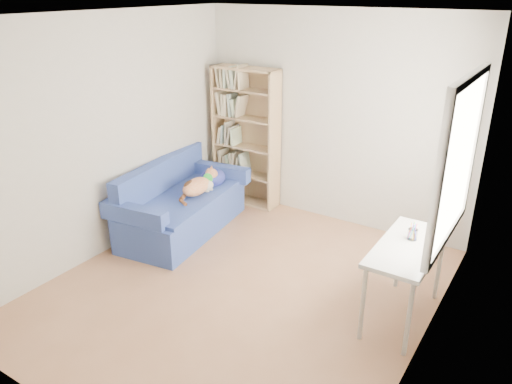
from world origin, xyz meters
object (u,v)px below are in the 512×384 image
at_px(bookshelf, 246,143).
at_px(desk, 407,254).
at_px(sofa, 182,205).
at_px(pen_cup, 413,233).

height_order(bookshelf, desk, bookshelf).
bearing_deg(sofa, bookshelf, 73.37).
height_order(bookshelf, pen_cup, bookshelf).
bearing_deg(pen_cup, desk, -85.79).
relative_size(bookshelf, pen_cup, 11.32).
relative_size(desk, pen_cup, 6.48).
xyz_separation_m(desk, pen_cup, (-0.01, 0.12, 0.15)).
bearing_deg(desk, pen_cup, 94.21).
bearing_deg(desk, bookshelf, 151.50).
relative_size(sofa, pen_cup, 11.20).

